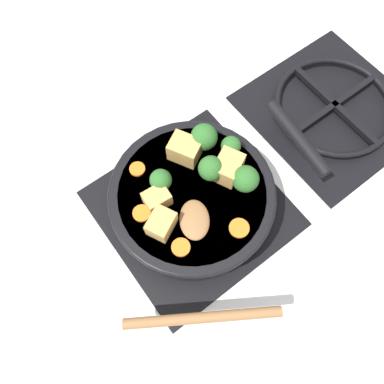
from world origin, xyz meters
The scene contains 18 objects.
ground_plane centered at (0.00, 0.00, 0.00)m, with size 2.40×2.40×0.00m, color silver.
front_burner_grate centered at (0.00, 0.00, 0.01)m, with size 0.31×0.31×0.03m.
rear_burner_grate centered at (0.00, 0.36, 0.01)m, with size 0.31×0.31×0.03m.
skillet_pan centered at (0.00, 0.00, 0.06)m, with size 0.28×0.38×0.05m.
wooden_spoon centered at (0.11, -0.07, 0.09)m, with size 0.23×0.22×0.02m.
tofu_cube_center_large centered at (0.01, 0.07, 0.10)m, with size 0.05×0.04×0.04m, color tan.
tofu_cube_near_handle centered at (-0.06, 0.03, 0.10)m, with size 0.05×0.04×0.04m, color tan.
tofu_cube_east_chunk centered at (-0.02, -0.06, 0.10)m, with size 0.04×0.03×0.03m, color tan.
tofu_cube_west_chunk centered at (0.02, -0.07, 0.10)m, with size 0.04×0.04×0.04m, color tan.
broccoli_floret_near_spoon centered at (0.04, 0.07, 0.11)m, with size 0.04×0.04×0.05m.
broccoli_floret_center_top centered at (-0.04, -0.03, 0.11)m, with size 0.04×0.04×0.04m.
broccoli_floret_east_rim centered at (-0.01, 0.04, 0.11)m, with size 0.04×0.04×0.05m.
broccoli_floret_west_rim centered at (-0.02, 0.10, 0.10)m, with size 0.03×0.03×0.04m.
broccoli_floret_north_edge centered at (-0.06, 0.07, 0.11)m, with size 0.05×0.05×0.05m.
carrot_slice_orange_thin centered at (0.10, 0.02, 0.08)m, with size 0.03×0.03×0.01m, color orange.
carrot_slice_near_center centered at (-0.02, -0.09, 0.08)m, with size 0.03×0.03×0.01m, color orange.
carrot_slice_edge_slice centered at (-0.09, -0.05, 0.08)m, with size 0.03×0.03×0.01m, color orange.
carrot_slice_under_broccoli centered at (0.06, -0.07, 0.08)m, with size 0.03×0.03×0.01m, color orange.
Camera 1 is at (0.19, -0.14, 0.65)m, focal length 35.00 mm.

